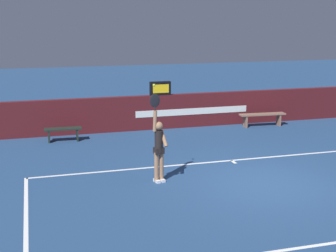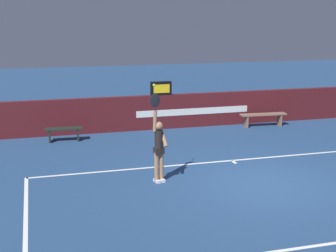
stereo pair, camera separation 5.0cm
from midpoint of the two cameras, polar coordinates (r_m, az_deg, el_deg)
The scene contains 8 objects.
ground_plane at distance 12.43m, azimuth 11.39°, elevation -6.68°, with size 60.00×60.00×0.00m, color navy.
court_lines at distance 11.91m, azimuth 12.77°, elevation -7.61°, with size 11.62×5.45×0.00m.
back_wall at distance 18.13m, azimuth 2.09°, elevation 1.84°, with size 14.65×0.27×1.27m.
speed_display at distance 17.72m, azimuth -0.76°, elevation 4.49°, with size 0.77×0.19×0.50m.
tennis_player at distance 12.04m, azimuth -0.98°, elevation -2.41°, with size 0.44×0.36×2.28m.
tennis_ball at distance 11.77m, azimuth -1.54°, elevation 4.85°, with size 0.07×0.07×0.07m.
courtside_bench_near at distance 18.61m, azimuth 11.28°, elevation 1.11°, with size 1.80×0.47×0.50m.
courtside_bench_far at distance 16.47m, azimuth -12.17°, elevation -0.63°, with size 1.24×0.41×0.46m.
Camera 2 is at (-5.44, -10.39, 4.12)m, focal length 51.44 mm.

